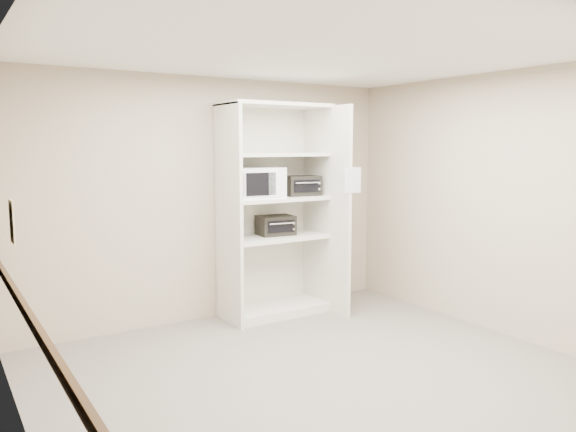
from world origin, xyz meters
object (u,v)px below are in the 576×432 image
toaster_oven_lower (276,225)px  microwave (255,183)px  toaster_oven_upper (301,186)px  shelving_unit (278,217)px

toaster_oven_lower → microwave: bearing=-158.4°
microwave → toaster_oven_upper: (0.63, 0.02, -0.05)m
shelving_unit → microwave: 0.52m
microwave → toaster_oven_lower: (0.32, 0.08, -0.51)m
shelving_unit → toaster_oven_upper: 0.47m
toaster_oven_upper → toaster_oven_lower: (-0.31, 0.07, -0.45)m
shelving_unit → toaster_oven_upper: size_ratio=6.03×
shelving_unit → toaster_oven_lower: bearing=93.7°
microwave → toaster_oven_lower: microwave is taller
toaster_oven_upper → toaster_oven_lower: size_ratio=1.00×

